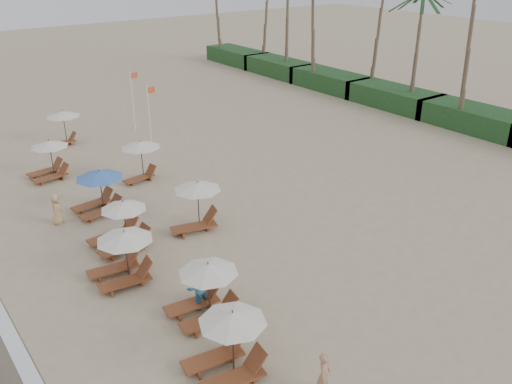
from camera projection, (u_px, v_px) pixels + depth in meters
ground at (316, 271)px, 22.18m from camera, size 160.00×160.00×0.00m
shrub_hedge at (394, 97)px, 44.37m from camera, size 3.20×53.00×1.60m
lounger_station_0 at (226, 347)px, 16.46m from camera, size 2.61×2.15×2.20m
lounger_station_1 at (203, 294)px, 19.03m from camera, size 2.63×2.17×2.12m
lounger_station_2 at (121, 258)px, 21.17m from camera, size 2.68×2.26×2.09m
lounger_station_3 at (119, 228)px, 23.61m from camera, size 2.66×2.16×2.10m
lounger_station_4 at (97, 192)px, 26.60m from camera, size 2.70×2.38×2.16m
lounger_station_5 at (48, 160)px, 30.61m from camera, size 2.51×2.12×2.20m
inland_station_0 at (196, 204)px, 24.95m from camera, size 2.86×2.24×2.22m
inland_station_1 at (140, 156)px, 30.21m from camera, size 2.59×2.24×2.22m
inland_station_2 at (62, 123)px, 35.69m from camera, size 2.52×2.24×2.22m
beachgoer_near at (324, 375)px, 15.77m from camera, size 0.65×0.58×1.50m
beachgoer_mid_a at (197, 286)px, 19.58m from camera, size 1.01×0.86×1.84m
beachgoer_mid_b at (134, 245)px, 22.49m from camera, size 1.19×1.19×1.66m
beachgoer_far_b at (57, 209)px, 25.63m from camera, size 0.79×0.90×1.55m
flag_pole_near at (149, 113)px, 34.86m from camera, size 0.60×0.08×4.19m
flag_pole_far at (133, 97)px, 38.12m from camera, size 0.59×0.08×4.33m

